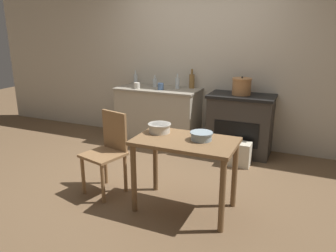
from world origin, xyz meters
The scene contains 16 objects.
ground_plane centered at (0.00, 0.00, 0.00)m, with size 14.00×14.00×0.00m, color brown.
wall_back centered at (0.00, 1.58, 1.27)m, with size 8.00×0.07×2.55m.
counter_cabinet centered at (-0.56, 1.25, 0.45)m, with size 1.31×0.62×0.89m.
stove centered at (0.75, 1.29, 0.44)m, with size 0.93×0.56×0.88m.
work_table centered at (0.57, -0.51, 0.62)m, with size 0.99×0.59×0.75m.
chair centered at (-0.35, -0.49, 0.49)m, with size 0.49×0.49×0.91m.
flour_sack centered at (0.85, 0.82, 0.16)m, with size 0.30×0.21×0.32m, color beige.
stock_pot centered at (0.74, 1.29, 1.00)m, with size 0.27×0.27×0.26m.
mixing_bowl_large centered at (0.72, -0.46, 0.80)m, with size 0.22×0.22×0.08m.
mixing_bowl_small centered at (0.24, -0.41, 0.80)m, with size 0.24×0.24×0.09m.
bottle_far_left centered at (-0.66, 1.34, 0.96)m, with size 0.07×0.07×0.18m.
bottle_left centered at (-0.07, 1.46, 1.00)m, with size 0.08×0.08×0.30m.
bottle_mid_left centered at (-0.26, 1.33, 0.98)m, with size 0.06×0.06×0.23m.
bottle_center_left centered at (-1.06, 1.43, 0.98)m, with size 0.06×0.06×0.23m.
cup_center centered at (-0.84, 1.09, 0.93)m, with size 0.09×0.09×0.09m, color silver.
cup_center_right centered at (-0.46, 1.14, 0.94)m, with size 0.09×0.09×0.10m, color #4C6B99.
Camera 1 is at (1.63, -3.34, 1.80)m, focal length 35.00 mm.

